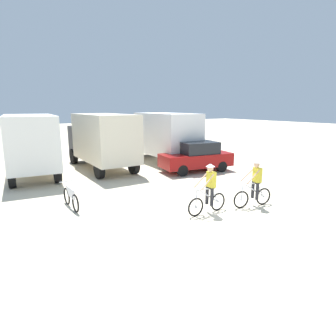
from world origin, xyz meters
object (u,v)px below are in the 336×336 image
Objects in this scene: box_truck_cream_rv at (101,139)px; sedan_parked at (197,157)px; cyclist_orange_shirt at (209,191)px; bicycle_spare at (71,198)px; box_truck_avon_van at (162,135)px; box_truck_white_box at (31,142)px; cyclist_cowboy_hat at (254,185)px.

sedan_parked is (4.38, -3.76, -0.99)m from box_truck_cream_rv.
cyclist_orange_shirt is at bearing -125.66° from sedan_parked.
bicycle_spare is at bearing -120.72° from box_truck_cream_rv.
cyclist_orange_shirt is 5.17m from bicycle_spare.
box_truck_avon_van is at bearing 66.85° from cyclist_orange_shirt.
sedan_parked is (8.25, -4.23, -0.99)m from box_truck_white_box.
cyclist_orange_shirt and cyclist_cowboy_hat have the same top height.
cyclist_cowboy_hat is at bearing -58.95° from box_truck_white_box.
bicycle_spare is at bearing -87.87° from box_truck_white_box.
bicycle_spare is at bearing 148.10° from cyclist_cowboy_hat.
box_truck_white_box is 3.83× the size of cyclist_cowboy_hat.
box_truck_cream_rv is 3.73× the size of cyclist_orange_shirt.
box_truck_avon_van is at bearing 36.87° from bicycle_spare.
box_truck_cream_rv and box_truck_avon_van have the same top height.
box_truck_white_box is at bearing 175.65° from box_truck_avon_van.
box_truck_white_box is at bearing 113.27° from cyclist_orange_shirt.
cyclist_cowboy_hat is at bearing -12.18° from cyclist_orange_shirt.
box_truck_white_box is 8.19m from box_truck_avon_van.
box_truck_avon_van is 9.89m from cyclist_cowboy_hat.
sedan_parked is 6.37m from cyclist_cowboy_hat.
cyclist_cowboy_hat is at bearing -101.70° from box_truck_avon_van.
sedan_parked is (0.08, -3.61, -0.99)m from box_truck_avon_van.
box_truck_avon_van is at bearing -4.35° from box_truck_white_box.
box_truck_avon_van reaches higher than cyclist_orange_shirt.
bicycle_spare is at bearing 140.62° from cyclist_orange_shirt.
box_truck_avon_van is 3.78× the size of cyclist_orange_shirt.
box_truck_white_box is at bearing 152.86° from sedan_parked.
bicycle_spare is (-7.92, -5.94, -1.48)m from box_truck_avon_van.
cyclist_cowboy_hat reaches higher than bicycle_spare.
cyclist_cowboy_hat is (6.17, -10.26, -1.03)m from box_truck_white_box.
cyclist_orange_shirt is (-4.02, -5.61, -0.04)m from sedan_parked.
bicycle_spare is (-3.98, 3.27, -0.45)m from cyclist_orange_shirt.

